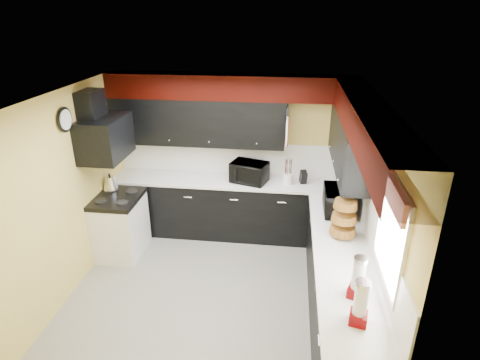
{
  "coord_description": "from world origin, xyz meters",
  "views": [
    {
      "loc": [
        0.85,
        -4.05,
        3.37
      ],
      "look_at": [
        0.23,
        0.85,
        1.23
      ],
      "focal_mm": 30.0,
      "sensor_mm": 36.0,
      "label": 1
    }
  ],
  "objects_px": {
    "kettle": "(110,183)",
    "microwave": "(339,201)",
    "toaster_oven": "(249,172)",
    "knife_block": "(303,177)",
    "utensil_crock": "(288,179)"
  },
  "relations": [
    {
      "from": "kettle",
      "to": "microwave",
      "type": "bearing_deg",
      "value": -5.87
    },
    {
      "from": "toaster_oven",
      "to": "knife_block",
      "type": "relative_size",
      "value": 2.68
    },
    {
      "from": "microwave",
      "to": "kettle",
      "type": "bearing_deg",
      "value": 84.22
    },
    {
      "from": "toaster_oven",
      "to": "kettle",
      "type": "xyz_separation_m",
      "value": [
        -1.97,
        -0.49,
        -0.07
      ]
    },
    {
      "from": "toaster_oven",
      "to": "knife_block",
      "type": "height_order",
      "value": "toaster_oven"
    },
    {
      "from": "utensil_crock",
      "to": "toaster_oven",
      "type": "bearing_deg",
      "value": 178.67
    },
    {
      "from": "toaster_oven",
      "to": "utensil_crock",
      "type": "relative_size",
      "value": 3.25
    },
    {
      "from": "microwave",
      "to": "knife_block",
      "type": "distance_m",
      "value": 0.96
    },
    {
      "from": "toaster_oven",
      "to": "utensil_crock",
      "type": "distance_m",
      "value": 0.58
    },
    {
      "from": "knife_block",
      "to": "kettle",
      "type": "relative_size",
      "value": 0.88
    },
    {
      "from": "toaster_oven",
      "to": "kettle",
      "type": "height_order",
      "value": "toaster_oven"
    },
    {
      "from": "toaster_oven",
      "to": "knife_block",
      "type": "distance_m",
      "value": 0.81
    },
    {
      "from": "knife_block",
      "to": "utensil_crock",
      "type": "bearing_deg",
      "value": 178.06
    },
    {
      "from": "toaster_oven",
      "to": "kettle",
      "type": "relative_size",
      "value": 2.36
    },
    {
      "from": "toaster_oven",
      "to": "knife_block",
      "type": "bearing_deg",
      "value": 19.4
    }
  ]
}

